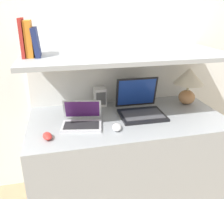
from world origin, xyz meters
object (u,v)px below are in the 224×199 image
Objects in this scene: table_lamp at (189,81)px; laptop_large at (140,107)px; computer_mouse at (117,127)px; book_orange at (29,39)px; laptop_small at (82,121)px; second_mouse at (47,136)px; book_red at (23,38)px; router_box at (100,97)px; book_navy at (36,42)px.

laptop_large is at bearing -166.47° from table_lamp.
table_lamp is 0.48m from laptop_large.
laptop_large reaches higher than computer_mouse.
computer_mouse is 0.79m from book_orange.
table_lamp reaches higher than laptop_small.
laptop_small reaches higher than second_mouse.
book_orange is at bearing 104.26° from second_mouse.
table_lamp is 1.02× the size of laptop_small.
computer_mouse is at bearing -138.38° from laptop_large.
book_red is (-0.33, 0.13, 0.55)m from laptop_small.
router_box is at bearing 170.06° from table_lamp.
book_navy is at bearing 0.00° from book_orange.
book_navy is (-1.15, -0.08, 0.35)m from table_lamp.
laptop_small is (-0.45, -0.10, -0.02)m from laptop_large.
book_navy is (-0.03, 0.26, 0.54)m from second_mouse.
computer_mouse is at bearing -85.92° from router_box.
book_red reaches higher than laptop_large.
table_lamp is at bearing 3.68° from book_orange.
second_mouse is at bearing -163.45° from table_lamp.
laptop_large is at bearing 18.48° from second_mouse.
book_navy is at bearing -155.31° from router_box.
laptop_large is 0.35m from router_box.
computer_mouse and second_mouse have the same top height.
book_navy is (-0.47, 0.24, 0.54)m from computer_mouse.
book_orange is 0.05m from book_navy.
second_mouse is 0.63m from book_red.
laptop_small reaches higher than computer_mouse.
router_box is at bearing 48.04° from second_mouse.
book_orange is (-1.19, -0.08, 0.37)m from table_lamp.
laptop_large is 0.32m from computer_mouse.
book_orange is at bearing 180.00° from book_navy.
second_mouse is 0.62m from book_orange.
laptop_large is 1.11× the size of laptop_small.
table_lamp is at bearing 3.81° from book_navy.
router_box is 0.64× the size of book_red.
book_red reaches higher than book_navy.
computer_mouse is at bearing -23.68° from book_red.
router_box is (0.19, 0.33, 0.04)m from laptop_small.
book_red is (-0.10, 0.26, 0.56)m from second_mouse.
book_red is at bearing 177.74° from laptop_large.
laptop_small is (-0.90, -0.20, -0.16)m from table_lamp.
book_red reaches higher than computer_mouse.
laptop_small is 1.35× the size of book_orange.
second_mouse is 0.62m from router_box.
book_navy is at bearing 0.00° from book_red.
second_mouse is at bearing -75.74° from book_orange.
laptop_small is at bearing -167.28° from table_lamp.
computer_mouse is (-0.68, -0.32, -0.18)m from table_lamp.
laptop_large is 3.28× the size of second_mouse.
book_orange is (-0.48, -0.20, 0.50)m from router_box.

